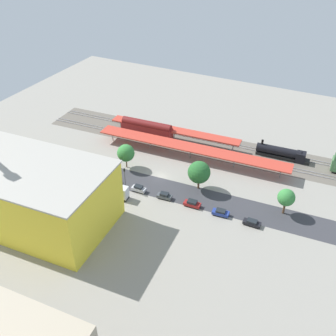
{
  "coord_description": "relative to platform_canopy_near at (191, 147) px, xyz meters",
  "views": [
    {
      "loc": [
        -42.95,
        82.94,
        66.48
      ],
      "look_at": [
        -3.42,
        1.94,
        5.38
      ],
      "focal_mm": 41.88,
      "sensor_mm": 36.0,
      "label": 1
    }
  ],
  "objects": [
    {
      "name": "box_truck_1",
      "position": [
        31.12,
        28.12,
        -2.18
      ],
      "size": [
        8.42,
        2.54,
        3.22
      ],
      "color": "black",
      "rests_on": "ground"
    },
    {
      "name": "rail_bed",
      "position": [
        3.74,
        -9.04,
        -3.78
      ],
      "size": [
        103.26,
        20.62,
        0.01
      ],
      "primitive_type": "cube",
      "rotation": [
        0.0,
        0.0,
        0.06
      ],
      "color": "#665E54",
      "rests_on": "ground"
    },
    {
      "name": "street_asphalt",
      "position": [
        3.74,
        18.33,
        -3.78
      ],
      "size": [
        102.93,
        14.69,
        0.01
      ],
      "primitive_type": "cube",
      "rotation": [
        0.0,
        0.0,
        0.06
      ],
      "color": "#38383D",
      "rests_on": "ground"
    },
    {
      "name": "freight_coach_far",
      "position": [
        18.56,
        -5.57,
        -0.48
      ],
      "size": [
        18.33,
        3.92,
        6.24
      ],
      "color": "black",
      "rests_on": "ground"
    },
    {
      "name": "track_rails",
      "position": [
        3.74,
        -9.04,
        -3.6
      ],
      "size": [
        102.44,
        14.21,
        0.12
      ],
      "color": "#9E9EA8",
      "rests_on": "ground"
    },
    {
      "name": "platform_canopy_far",
      "position": [
        9.38,
        -7.81,
        0.07
      ],
      "size": [
        45.25,
        6.59,
        4.1
      ],
      "color": "#C63D2D",
      "rests_on": "ground"
    },
    {
      "name": "parked_car_0",
      "position": [
        -26.03,
        21.88,
        -3.09
      ],
      "size": [
        4.4,
        1.81,
        1.55
      ],
      "color": "black",
      "rests_on": "ground"
    },
    {
      "name": "street_tree_2",
      "position": [
        -32.07,
        13.86,
        1.29
      ],
      "size": [
        4.46,
        4.46,
        7.35
      ],
      "color": "brown",
      "rests_on": "ground"
    },
    {
      "name": "platform_canopy_near",
      "position": [
        0.0,
        0.0,
        0.0
      ],
      "size": [
        61.97,
        8.71,
        3.99
      ],
      "color": "#C63D2D",
      "rests_on": "ground"
    },
    {
      "name": "parked_car_3",
      "position": [
        -1.76,
        21.84,
        -3.01
      ],
      "size": [
        4.17,
        2.14,
        1.75
      ],
      "color": "black",
      "rests_on": "ground"
    },
    {
      "name": "construction_roof_slab",
      "position": [
        22.97,
        43.29,
        11.77
      ],
      "size": [
        38.77,
        24.71,
        0.4
      ],
      "primitive_type": "cube",
      "rotation": [
        0.0,
        0.0,
        0.06
      ],
      "color": "#ADA89E",
      "rests_on": "construction_building"
    },
    {
      "name": "box_truck_2",
      "position": [
        10.92,
        27.1,
        -2.01
      ],
      "size": [
        8.65,
        3.13,
        3.69
      ],
      "color": "black",
      "rests_on": "ground"
    },
    {
      "name": "traffic_light",
      "position": [
        9.73,
        23.1,
        0.88
      ],
      "size": [
        0.5,
        0.36,
        7.1
      ],
      "color": "#333333",
      "rests_on": "ground"
    },
    {
      "name": "street_tree_0",
      "position": [
        -8.27,
        13.6,
        1.65
      ],
      "size": [
        6.29,
        6.29,
        8.59
      ],
      "color": "brown",
      "rests_on": "ground"
    },
    {
      "name": "parked_car_2",
      "position": [
        -9.82,
        21.62,
        -2.99
      ],
      "size": [
        4.54,
        2.08,
        1.78
      ],
      "color": "black",
      "rests_on": "ground"
    },
    {
      "name": "locomotive",
      "position": [
        -26.0,
        -12.51,
        -1.99
      ],
      "size": [
        16.6,
        3.59,
        5.06
      ],
      "color": "black",
      "rests_on": "ground"
    },
    {
      "name": "parked_car_4",
      "position": [
        6.08,
        22.15,
        -2.97
      ],
      "size": [
        4.06,
        1.81,
        1.82
      ],
      "color": "black",
      "rests_on": "ground"
    },
    {
      "name": "street_tree_1",
      "position": [
        15.3,
        13.25,
        1.22
      ],
      "size": [
        5.25,
        5.25,
        7.63
      ],
      "color": "brown",
      "rests_on": "ground"
    },
    {
      "name": "parked_car_5",
      "position": [
        14.97,
        21.63,
        -3.01
      ],
      "size": [
        4.45,
        1.98,
        1.73
      ],
      "color": "black",
      "rests_on": "ground"
    },
    {
      "name": "ground_plane",
      "position": [
        3.74,
        13.45,
        -3.78
      ],
      "size": [
        164.14,
        164.14,
        0.0
      ],
      "primitive_type": "plane",
      "color": "gray",
      "rests_on": "ground"
    },
    {
      "name": "construction_building",
      "position": [
        22.97,
        43.29,
        3.9
      ],
      "size": [
        38.14,
        24.08,
        15.35
      ],
      "primitive_type": "cube",
      "rotation": [
        0.0,
        0.0,
        0.06
      ],
      "color": "yellow",
      "rests_on": "ground"
    },
    {
      "name": "parked_car_1",
      "position": [
        -17.78,
        21.72,
        -3.03
      ],
      "size": [
        4.48,
        2.27,
        1.66
      ],
      "color": "black",
      "rests_on": "ground"
    },
    {
      "name": "box_truck_0",
      "position": [
        20.17,
        27.88,
        -2.11
      ],
      "size": [
        9.12,
        2.74,
        3.43
      ],
      "color": "black",
      "rests_on": "ground"
    }
  ]
}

